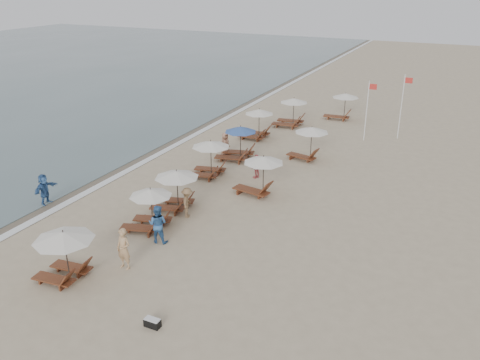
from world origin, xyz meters
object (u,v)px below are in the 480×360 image
at_px(inland_station_2, 341,105).
at_px(beachgoer_far_b, 225,144).
at_px(lounger_station_5, 256,124).
at_px(inland_station_0, 258,173).
at_px(beachgoer_near, 124,249).
at_px(duffel_bag, 152,323).
at_px(lounger_station_4, 237,145).
at_px(lounger_station_2, 174,188).
at_px(flag_pole_near, 367,108).
at_px(waterline_walker, 44,189).
at_px(lounger_station_3, 208,158).
at_px(beachgoer_mid_b, 187,203).
at_px(inland_station_1, 307,140).
at_px(lounger_station_1, 148,209).
at_px(beachgoer_mid_a, 158,224).
at_px(beachgoer_far_a, 257,166).
at_px(lounger_station_6, 290,113).
at_px(lounger_station_0, 63,252).

relative_size(inland_station_2, beachgoer_far_b, 1.82).
distance_m(lounger_station_5, inland_station_0, 10.35).
distance_m(beachgoer_near, duffel_bag, 4.22).
xyz_separation_m(lounger_station_4, duffel_bag, (4.79, -16.63, -0.86)).
bearing_deg(lounger_station_2, beachgoer_far_b, 99.72).
bearing_deg(flag_pole_near, duffel_bag, -94.73).
bearing_deg(inland_station_0, waterline_walker, -148.36).
height_order(lounger_station_3, beachgoer_mid_b, lounger_station_3).
height_order(lounger_station_3, inland_station_1, lounger_station_3).
height_order(inland_station_2, beachgoer_mid_b, inland_station_2).
bearing_deg(lounger_station_3, lounger_station_5, 93.12).
relative_size(lounger_station_1, inland_station_0, 0.86).
bearing_deg(inland_station_0, beachgoer_near, -102.06).
relative_size(inland_station_2, duffel_bag, 4.90).
distance_m(lounger_station_2, lounger_station_5, 13.01).
relative_size(lounger_station_2, beachgoer_mid_b, 1.60).
bearing_deg(beachgoer_mid_a, inland_station_0, -118.02).
height_order(beachgoer_far_a, beachgoer_far_b, beachgoer_far_b).
xyz_separation_m(lounger_station_4, inland_station_2, (3.68, 12.59, 0.27)).
distance_m(lounger_station_3, lounger_station_6, 12.39).
xyz_separation_m(inland_station_2, beachgoer_far_a, (-1.13, -15.05, -0.54)).
distance_m(lounger_station_1, lounger_station_6, 19.53).
bearing_deg(beachgoer_mid_a, beachgoer_mid_b, -99.69).
bearing_deg(waterline_walker, beachgoer_far_a, -48.88).
bearing_deg(lounger_station_2, lounger_station_6, 89.73).
bearing_deg(beachgoer_far_a, lounger_station_6, -150.41).
bearing_deg(waterline_walker, lounger_station_4, -32.24).
xyz_separation_m(lounger_station_2, lounger_station_6, (0.08, 17.11, -0.12)).
bearing_deg(beachgoer_far_a, lounger_station_5, -136.57).
relative_size(beachgoer_far_b, waterline_walker, 0.92).
bearing_deg(lounger_station_6, lounger_station_5, -105.67).
distance_m(inland_station_2, beachgoer_far_b, 13.07).
bearing_deg(lounger_station_5, inland_station_2, 60.96).
relative_size(lounger_station_6, beachgoer_near, 1.51).
distance_m(lounger_station_0, inland_station_1, 18.09).
bearing_deg(lounger_station_4, lounger_station_6, 86.90).
relative_size(lounger_station_0, lounger_station_1, 1.03).
bearing_deg(lounger_station_6, inland_station_1, -61.76).
relative_size(lounger_station_5, lounger_station_6, 0.92).
bearing_deg(lounger_station_0, lounger_station_5, 91.76).
bearing_deg(duffel_bag, lounger_station_5, 104.35).
relative_size(lounger_station_5, duffel_bag, 4.37).
relative_size(lounger_station_4, inland_station_0, 0.94).
xyz_separation_m(lounger_station_4, waterline_walker, (-6.18, -10.70, -0.17)).
height_order(lounger_station_4, beachgoer_far_a, lounger_station_4).
relative_size(inland_station_1, waterline_walker, 1.61).
bearing_deg(beachgoer_far_b, beachgoer_near, -153.33).
height_order(lounger_station_2, waterline_walker, lounger_station_2).
distance_m(inland_station_1, duffel_bag, 18.57).
distance_m(inland_station_1, beachgoer_far_a, 4.72).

